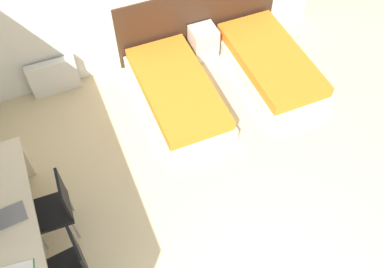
{
  "coord_description": "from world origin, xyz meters",
  "views": [
    {
      "loc": [
        -1.21,
        -0.44,
        4.78
      ],
      "look_at": [
        0.0,
        2.46,
        0.55
      ],
      "focal_mm": 40.0,
      "sensor_mm": 36.0,
      "label": 1
    }
  ],
  "objects": [
    {
      "name": "headboard_panel",
      "position": [
        0.94,
        4.47,
        0.55
      ],
      "size": [
        2.62,
        0.03,
        1.09
      ],
      "color": "#382316",
      "rests_on": "ground_plane"
    },
    {
      "name": "bed_near_window",
      "position": [
        0.18,
        3.46,
        0.2
      ],
      "size": [
        1.0,
        1.96,
        0.42
      ],
      "color": "beige",
      "rests_on": "ground_plane"
    },
    {
      "name": "bed_near_door",
      "position": [
        1.7,
        3.46,
        0.2
      ],
      "size": [
        1.0,
        1.96,
        0.42
      ],
      "color": "beige",
      "rests_on": "ground_plane"
    },
    {
      "name": "nightstand",
      "position": [
        0.94,
        4.25,
        0.26
      ],
      "size": [
        0.39,
        0.36,
        0.52
      ],
      "color": "beige",
      "rests_on": "ground_plane"
    },
    {
      "name": "radiator",
      "position": [
        -1.38,
        4.39,
        0.28
      ],
      "size": [
        0.7,
        0.12,
        0.56
      ],
      "color": "silver",
      "rests_on": "ground_plane"
    },
    {
      "name": "desk",
      "position": [
        -2.19,
        1.78,
        0.62
      ],
      "size": [
        0.51,
        2.55,
        0.77
      ],
      "color": "beige",
      "rests_on": "ground_plane"
    },
    {
      "name": "chair_near_laptop",
      "position": [
        -1.76,
        2.14,
        0.52
      ],
      "size": [
        0.45,
        0.45,
        0.96
      ],
      "rotation": [
        0.0,
        0.0,
        -0.04
      ],
      "color": "black",
      "rests_on": "ground_plane"
    },
    {
      "name": "chair_near_notebook",
      "position": [
        -1.76,
        1.42,
        0.52
      ],
      "size": [
        0.48,
        0.48,
        0.96
      ],
      "rotation": [
        0.0,
        0.0,
        0.12
      ],
      "color": "black",
      "rests_on": "ground_plane"
    },
    {
      "name": "laptop",
      "position": [
        -2.26,
        2.06,
        0.85
      ],
      "size": [
        0.37,
        0.26,
        0.36
      ],
      "rotation": [
        0.0,
        0.0,
        0.09
      ],
      "color": "slate",
      "rests_on": "desk"
    }
  ]
}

